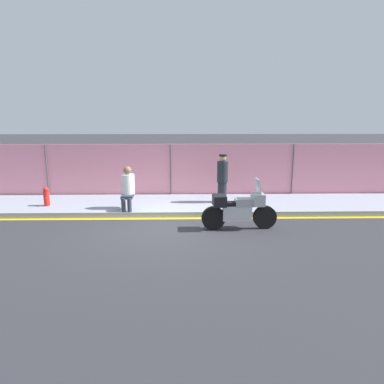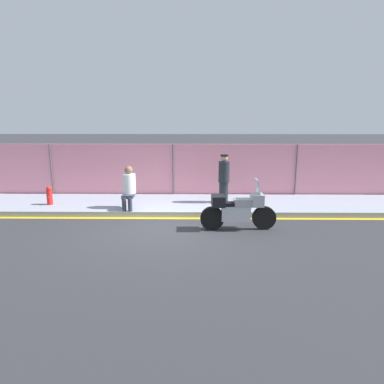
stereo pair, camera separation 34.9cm
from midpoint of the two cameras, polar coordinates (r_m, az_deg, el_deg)
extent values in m
plane|color=#2D2D33|center=(9.94, -5.36, -6.05)|extent=(120.00, 120.00, 0.00)
cube|color=#8E93A3|center=(12.21, -4.58, -2.14)|extent=(35.35, 2.66, 0.18)
cube|color=gold|center=(10.87, -5.00, -4.43)|extent=(35.35, 0.18, 0.01)
cube|color=pink|center=(13.40, -4.30, 3.42)|extent=(33.59, 0.08, 2.13)
cylinder|color=#4C4C51|center=(14.37, -23.65, 3.02)|extent=(0.05, 0.05, 2.13)
cylinder|color=#4C4C51|center=(13.30, -4.32, 3.36)|extent=(0.05, 0.05, 2.13)
cylinder|color=#4C4C51|center=(13.88, 15.73, 3.30)|extent=(0.05, 0.05, 2.13)
cylinder|color=black|center=(9.98, 11.05, -4.14)|extent=(0.68, 0.17, 0.67)
cylinder|color=black|center=(9.71, 2.55, -4.37)|extent=(0.68, 0.17, 0.67)
cube|color=silver|center=(9.76, 6.45, -3.45)|extent=(0.82, 0.31, 0.43)
cube|color=#999EA3|center=(9.72, 7.70, -1.70)|extent=(0.53, 0.33, 0.22)
cube|color=black|center=(9.68, 5.97, -1.96)|extent=(0.61, 0.31, 0.10)
cube|color=#999EA3|center=(9.79, 9.92, -1.20)|extent=(0.34, 0.49, 0.34)
cube|color=silver|center=(9.71, 10.00, 0.98)|extent=(0.12, 0.42, 0.42)
cube|color=black|center=(9.60, 3.55, -1.43)|extent=(0.38, 0.52, 0.30)
cylinder|color=#1E2328|center=(12.15, 4.23, -0.01)|extent=(0.31, 0.31, 0.72)
cylinder|color=#1E2328|center=(12.02, 4.28, 3.37)|extent=(0.38, 0.38, 0.72)
sphere|color=tan|center=(11.96, 4.32, 5.65)|extent=(0.24, 0.24, 0.24)
cylinder|color=black|center=(11.95, 4.32, 6.13)|extent=(0.27, 0.27, 0.05)
cylinder|color=#2D3342|center=(11.12, -12.25, -2.13)|extent=(0.14, 0.14, 0.45)
cylinder|color=#2D3342|center=(11.09, -11.27, -2.14)|extent=(0.14, 0.14, 0.45)
cube|color=#2D3342|center=(11.27, -11.60, -0.74)|extent=(0.36, 0.45, 0.10)
cylinder|color=white|center=(11.41, -11.48, 1.32)|extent=(0.43, 0.43, 0.64)
sphere|color=brown|center=(11.34, -11.58, 3.56)|extent=(0.27, 0.27, 0.27)
cylinder|color=red|center=(12.72, -23.79, -0.99)|extent=(0.20, 0.20, 0.50)
sphere|color=red|center=(12.66, -23.91, 0.35)|extent=(0.18, 0.18, 0.18)
cylinder|color=red|center=(12.61, -23.99, -0.99)|extent=(0.07, 0.08, 0.07)
camera|label=1|loc=(0.17, -90.94, -0.20)|focal=32.00mm
camera|label=2|loc=(0.17, 89.06, 0.20)|focal=32.00mm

